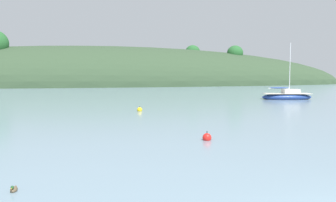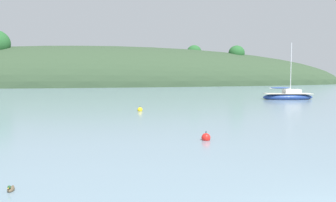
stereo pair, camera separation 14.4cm
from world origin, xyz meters
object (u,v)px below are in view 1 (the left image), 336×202
mooring_buoy_channel (140,110)px  duck_lone_left (14,189)px  mooring_buoy_outer (207,138)px  sailboat_white_near (287,96)px

mooring_buoy_channel → duck_lone_left: bearing=-108.8°
duck_lone_left → mooring_buoy_outer: bearing=36.9°
sailboat_white_near → duck_lone_left: sailboat_white_near is taller
sailboat_white_near → duck_lone_left: 39.86m
duck_lone_left → sailboat_white_near: bearing=47.3°
mooring_buoy_channel → mooring_buoy_outer: same height
sailboat_white_near → duck_lone_left: bearing=-132.7°
mooring_buoy_outer → duck_lone_left: mooring_buoy_outer is taller
mooring_buoy_channel → sailboat_white_near: bearing=25.2°
mooring_buoy_channel → duck_lone_left: size_ratio=1.27×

